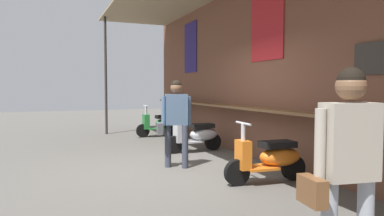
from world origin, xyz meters
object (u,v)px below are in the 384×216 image
(scooter_silver, at_px, (197,135))
(shopper_browsing, at_px, (176,115))
(scooter_orange, at_px, (271,158))
(scooter_green, at_px, (161,124))
(shopper_with_handbag, at_px, (347,155))

(scooter_silver, relative_size, shopper_browsing, 0.86)
(scooter_orange, bearing_deg, shopper_browsing, -52.11)
(scooter_orange, height_order, shopper_browsing, shopper_browsing)
(scooter_green, distance_m, scooter_silver, 2.81)
(scooter_green, relative_size, scooter_silver, 1.00)
(scooter_silver, xyz_separation_m, scooter_orange, (2.90, -0.00, 0.00))
(scooter_orange, xyz_separation_m, shopper_browsing, (-1.54, -1.03, 0.60))
(scooter_orange, bearing_deg, scooter_green, -86.00)
(shopper_browsing, bearing_deg, scooter_green, 177.10)
(scooter_silver, distance_m, scooter_orange, 2.90)
(scooter_green, bearing_deg, shopper_with_handbag, 80.80)
(scooter_green, distance_m, shopper_with_handbag, 8.46)
(scooter_silver, distance_m, shopper_with_handbag, 5.70)
(scooter_green, bearing_deg, scooter_orange, 88.95)
(scooter_green, xyz_separation_m, shopper_browsing, (4.18, -1.03, 0.60))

